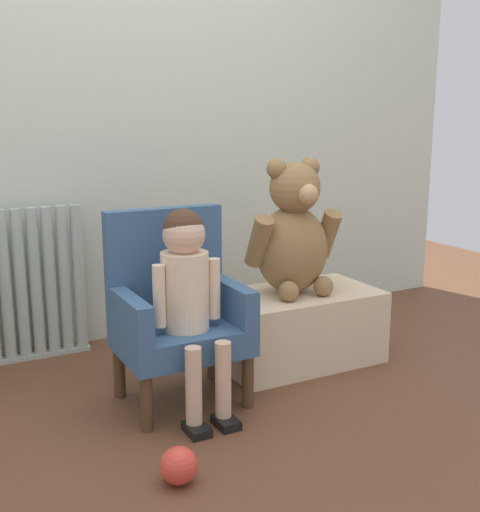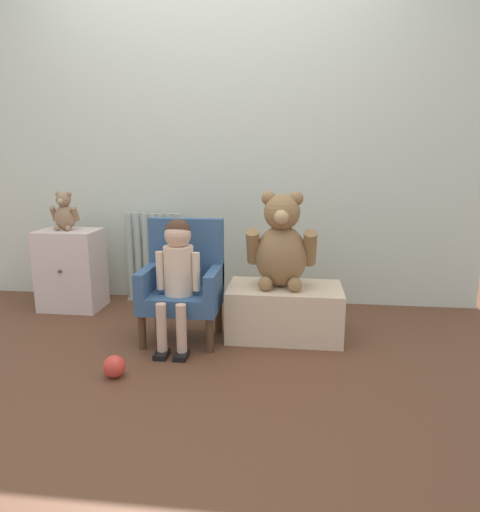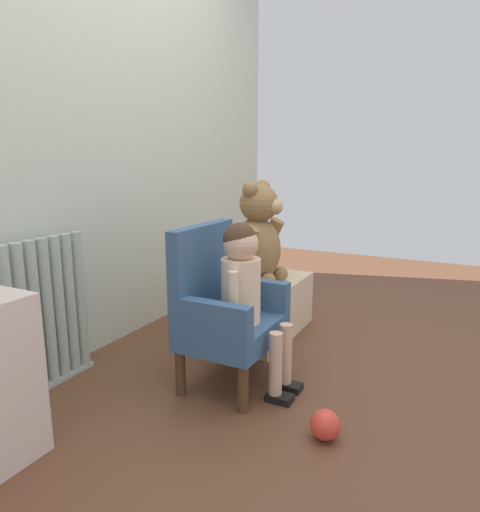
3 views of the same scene
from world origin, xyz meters
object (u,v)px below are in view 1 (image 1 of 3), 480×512
(large_teddy_bear, at_px, (293,235))
(child_armchair, at_px, (176,310))
(child_figure, at_px, (187,282))
(toy_ball, at_px, (179,466))
(low_bench, at_px, (298,327))
(radiator, at_px, (36,285))

(large_teddy_bear, bearing_deg, child_armchair, -169.72)
(child_figure, bearing_deg, toy_ball, -117.12)
(child_figure, distance_m, low_bench, 0.71)
(radiator, height_order, toy_ball, radiator)
(child_figure, distance_m, large_teddy_bear, 0.62)
(radiator, distance_m, low_bench, 1.15)
(child_armchair, xyz_separation_m, child_figure, (0.00, -0.11, 0.13))
(radiator, height_order, child_armchair, child_armchair)
(radiator, distance_m, child_armchair, 0.76)
(child_figure, bearing_deg, large_teddy_bear, 20.68)
(low_bench, height_order, large_teddy_bear, large_teddy_bear)
(radiator, relative_size, low_bench, 0.98)
(child_armchair, bearing_deg, low_bench, 9.04)
(radiator, relative_size, toy_ball, 6.00)
(toy_ball, bearing_deg, child_armchair, 67.88)
(low_bench, bearing_deg, large_teddy_bear, 162.50)
(large_teddy_bear, relative_size, toy_ball, 5.11)
(child_armchair, bearing_deg, child_figure, -90.00)
(low_bench, relative_size, toy_ball, 6.12)
(toy_ball, bearing_deg, large_teddy_bear, 39.23)
(radiator, height_order, low_bench, radiator)
(child_armchair, height_order, low_bench, child_armchair)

